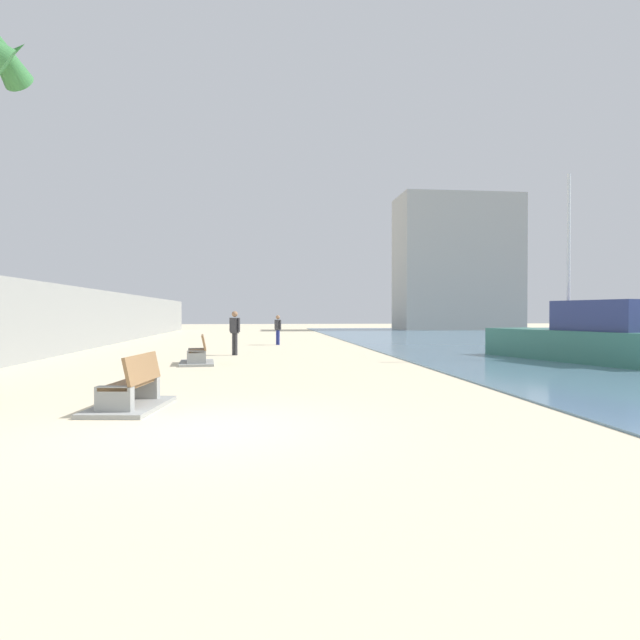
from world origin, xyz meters
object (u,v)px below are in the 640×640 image
Objects in this scene: person_walking at (235,329)px; person_standing at (278,328)px; boat_nearest at (582,338)px; bench_near at (131,396)px; bench_far at (198,357)px.

person_walking reaches higher than person_standing.
person_walking is 12.95m from boat_nearest.
bench_near is at bearing -95.91° from person_walking.
boat_nearest is at bearing -48.75° from person_standing.
bench_near is 12.58m from person_walking.
boat_nearest reaches higher than person_walking.
bench_near is 15.64m from boat_nearest.
boat_nearest is (13.20, -0.69, 0.59)m from bench_far.
person_walking is at bearing 84.09° from bench_near.
bench_far is 1.23× the size of person_walking.
person_standing is at bearing 74.36° from person_walking.
bench_far is at bearing 88.48° from bench_near.
boat_nearest is at bearing -20.37° from person_walking.
bench_near is 0.30× the size of boat_nearest.
person_standing reaches higher than bench_near.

